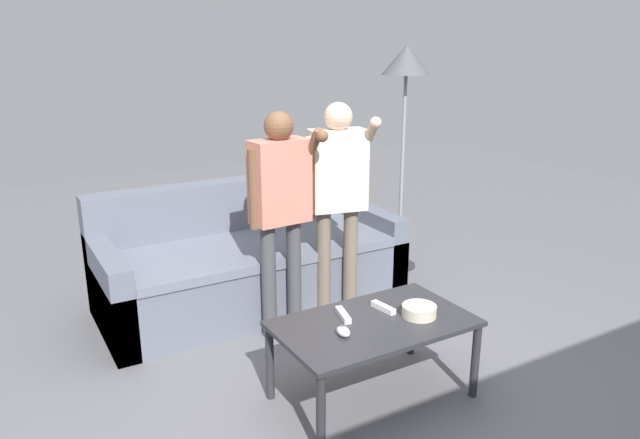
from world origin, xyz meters
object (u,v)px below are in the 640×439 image
(player_center, at_px, (280,198))
(game_remote_wand_near, at_px, (383,307))
(couch, at_px, (250,263))
(snack_bowl, at_px, (419,311))
(game_remote_wand_far, at_px, (343,315))
(floor_lamp, at_px, (406,74))
(game_remote_nunchuk, at_px, (343,331))
(coffee_table, at_px, (374,331))
(player_right, at_px, (338,186))

(player_center, relative_size, game_remote_wand_near, 8.77)
(couch, xyz_separation_m, snack_bowl, (0.29, -1.51, 0.18))
(player_center, xyz_separation_m, game_remote_wand_far, (-0.04, -0.79, -0.44))
(floor_lamp, distance_m, player_center, 1.62)
(snack_bowl, bearing_deg, game_remote_wand_near, 127.85)
(game_remote_nunchuk, height_order, floor_lamp, floor_lamp)
(coffee_table, relative_size, player_center, 0.71)
(snack_bowl, relative_size, player_right, 0.12)
(snack_bowl, relative_size, game_remote_nunchuk, 2.03)
(floor_lamp, distance_m, player_right, 1.26)
(coffee_table, bearing_deg, game_remote_nunchuk, -166.40)
(coffee_table, bearing_deg, game_remote_wand_near, 35.41)
(coffee_table, height_order, player_center, player_center)
(player_right, distance_m, game_remote_wand_near, 0.99)
(coffee_table, distance_m, snack_bowl, 0.26)
(snack_bowl, height_order, player_center, player_center)
(floor_lamp, bearing_deg, player_center, -157.80)
(coffee_table, distance_m, player_right, 1.12)
(game_remote_nunchuk, relative_size, player_center, 0.06)
(game_remote_nunchuk, relative_size, floor_lamp, 0.05)
(coffee_table, bearing_deg, player_right, 69.06)
(game_remote_nunchuk, bearing_deg, game_remote_wand_near, 22.12)
(coffee_table, relative_size, snack_bowl, 5.59)
(coffee_table, bearing_deg, floor_lamp, 48.50)
(snack_bowl, height_order, floor_lamp, floor_lamp)
(game_remote_nunchuk, height_order, game_remote_wand_far, game_remote_nunchuk)
(floor_lamp, relative_size, game_remote_wand_near, 11.04)
(game_remote_wand_far, bearing_deg, game_remote_nunchuk, -122.27)
(couch, bearing_deg, player_right, -51.26)
(player_center, bearing_deg, coffee_table, -85.49)
(game_remote_nunchuk, height_order, player_center, player_center)
(game_remote_wand_near, bearing_deg, couch, 97.41)
(couch, bearing_deg, snack_bowl, -78.96)
(game_remote_nunchuk, xyz_separation_m, floor_lamp, (1.51, 1.51, 1.10))
(game_remote_wand_near, bearing_deg, snack_bowl, -52.15)
(floor_lamp, relative_size, player_center, 1.26)
(game_remote_nunchuk, bearing_deg, snack_bowl, -1.78)
(coffee_table, distance_m, game_remote_wand_far, 0.18)
(couch, relative_size, floor_lamp, 1.17)
(player_right, xyz_separation_m, game_remote_wand_far, (-0.47, -0.81, -0.46))
(coffee_table, xyz_separation_m, game_remote_wand_far, (-0.11, 0.12, 0.07))
(couch, relative_size, snack_bowl, 11.69)
(couch, bearing_deg, game_remote_wand_near, -82.59)
(couch, xyz_separation_m, game_remote_wand_far, (-0.05, -1.33, 0.16))
(floor_lamp, relative_size, game_remote_wand_far, 10.60)
(game_remote_wand_near, distance_m, game_remote_wand_far, 0.23)
(game_remote_nunchuk, distance_m, game_remote_wand_far, 0.20)
(game_remote_wand_near, bearing_deg, game_remote_wand_far, 172.12)
(couch, height_order, player_right, player_right)
(player_center, bearing_deg, game_remote_wand_near, -76.94)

